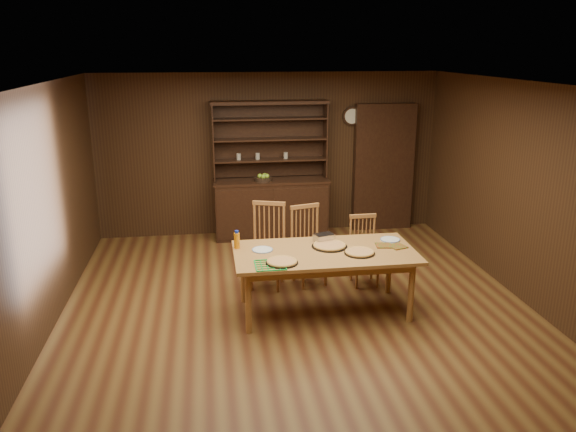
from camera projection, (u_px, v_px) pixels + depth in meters
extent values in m
plane|color=brown|center=(298.00, 310.00, 6.62)|extent=(6.00, 6.00, 0.00)
plane|color=silver|center=(300.00, 84.00, 5.87)|extent=(6.00, 6.00, 0.00)
plane|color=#382211|center=(269.00, 155.00, 9.08)|extent=(5.50, 0.00, 5.50)
plane|color=#382211|center=(379.00, 336.00, 3.40)|extent=(5.50, 0.00, 5.50)
plane|color=#382211|center=(40.00, 214.00, 5.86)|extent=(0.00, 6.00, 6.00)
plane|color=#382211|center=(528.00, 195.00, 6.62)|extent=(0.00, 6.00, 6.00)
cube|color=black|center=(271.00, 209.00, 9.08)|extent=(1.80, 0.50, 0.90)
cube|color=black|center=(271.00, 181.00, 8.95)|extent=(1.84, 0.52, 0.04)
cube|color=black|center=(269.00, 139.00, 8.98)|extent=(1.80, 0.02, 1.20)
cube|color=black|center=(213.00, 142.00, 8.72)|extent=(0.02, 0.32, 1.20)
cube|color=black|center=(325.00, 140.00, 8.96)|extent=(0.02, 0.32, 1.20)
cube|color=black|center=(270.00, 102.00, 8.67)|extent=(1.84, 0.34, 0.05)
cylinder|color=#9C9484|center=(239.00, 157.00, 8.84)|extent=(0.07, 0.07, 0.10)
cylinder|color=#9C9484|center=(258.00, 156.00, 8.88)|extent=(0.07, 0.07, 0.10)
cube|color=black|center=(383.00, 167.00, 9.32)|extent=(1.00, 0.18, 2.10)
cylinder|color=black|center=(352.00, 116.00, 9.06)|extent=(0.30, 0.04, 0.30)
cylinder|color=beige|center=(352.00, 116.00, 9.03)|extent=(0.24, 0.01, 0.24)
cube|color=#AB713B|center=(325.00, 253.00, 6.38)|extent=(2.06, 1.03, 0.04)
cylinder|color=#AB713B|center=(248.00, 303.00, 5.99)|extent=(0.07, 0.07, 0.71)
cylinder|color=#AB713B|center=(243.00, 274.00, 6.74)|extent=(0.07, 0.07, 0.71)
cylinder|color=#AB713B|center=(411.00, 292.00, 6.25)|extent=(0.07, 0.07, 0.71)
cylinder|color=#AB713B|center=(389.00, 266.00, 6.99)|extent=(0.07, 0.07, 0.71)
cube|color=#B4783D|center=(267.00, 253.00, 7.14)|extent=(0.55, 0.54, 0.04)
cylinder|color=#B4783D|center=(251.00, 274.00, 7.09)|extent=(0.04, 0.04, 0.44)
cylinder|color=#B4783D|center=(257.00, 265.00, 7.39)|extent=(0.04, 0.04, 0.44)
cylinder|color=#B4783D|center=(278.00, 276.00, 7.04)|extent=(0.04, 0.04, 0.44)
cylinder|color=#B4783D|center=(282.00, 266.00, 7.34)|extent=(0.04, 0.04, 0.44)
cube|color=#B4783D|center=(269.00, 203.00, 7.14)|extent=(0.42, 0.16, 0.05)
cube|color=#B4783D|center=(310.00, 252.00, 7.25)|extent=(0.51, 0.50, 0.04)
cylinder|color=#B4783D|center=(303.00, 274.00, 7.12)|extent=(0.04, 0.04, 0.41)
cylinder|color=#B4783D|center=(294.00, 266.00, 7.38)|extent=(0.04, 0.04, 0.41)
cylinder|color=#B4783D|center=(326.00, 271.00, 7.24)|extent=(0.04, 0.04, 0.41)
cylinder|color=#B4783D|center=(316.00, 263.00, 7.50)|extent=(0.04, 0.04, 0.41)
cube|color=#B4783D|center=(305.00, 206.00, 7.23)|extent=(0.40, 0.14, 0.05)
cube|color=#B4783D|center=(365.00, 257.00, 7.24)|extent=(0.38, 0.36, 0.04)
cylinder|color=#B4783D|center=(357.00, 276.00, 7.15)|extent=(0.03, 0.03, 0.36)
cylinder|color=#B4783D|center=(351.00, 268.00, 7.40)|extent=(0.03, 0.03, 0.36)
cylinder|color=#B4783D|center=(378.00, 274.00, 7.20)|extent=(0.03, 0.03, 0.36)
cylinder|color=#B4783D|center=(372.00, 266.00, 7.45)|extent=(0.03, 0.03, 0.36)
cube|color=#B4783D|center=(363.00, 216.00, 7.24)|extent=(0.35, 0.04, 0.05)
cylinder|color=black|center=(282.00, 263.00, 6.02)|extent=(0.35, 0.35, 0.01)
cylinder|color=#E9B763|center=(282.00, 261.00, 6.01)|extent=(0.32, 0.32, 0.02)
torus|color=gold|center=(282.00, 261.00, 6.01)|extent=(0.33, 0.33, 0.03)
cylinder|color=black|center=(360.00, 253.00, 6.30)|extent=(0.35, 0.35, 0.01)
cylinder|color=#E9B763|center=(360.00, 252.00, 6.29)|extent=(0.32, 0.32, 0.02)
torus|color=gold|center=(360.00, 252.00, 6.29)|extent=(0.33, 0.33, 0.03)
cylinder|color=black|center=(329.00, 246.00, 6.51)|extent=(0.41, 0.41, 0.01)
cylinder|color=#E9B763|center=(329.00, 245.00, 6.50)|extent=(0.37, 0.37, 0.02)
torus|color=gold|center=(329.00, 245.00, 6.50)|extent=(0.38, 0.38, 0.03)
cylinder|color=silver|center=(262.00, 250.00, 6.39)|extent=(0.24, 0.24, 0.01)
torus|color=#365BA2|center=(262.00, 250.00, 6.39)|extent=(0.24, 0.24, 0.01)
cylinder|color=silver|center=(390.00, 240.00, 6.73)|extent=(0.24, 0.24, 0.01)
torus|color=#365BA2|center=(390.00, 239.00, 6.73)|extent=(0.24, 0.24, 0.01)
cube|color=silver|center=(324.00, 238.00, 6.68)|extent=(0.26, 0.22, 0.09)
cylinder|color=orange|center=(237.00, 241.00, 6.44)|extent=(0.07, 0.07, 0.18)
cylinder|color=#122696|center=(237.00, 232.00, 6.41)|extent=(0.04, 0.04, 0.03)
cube|color=#A11F12|center=(398.00, 246.00, 6.50)|extent=(0.23, 0.23, 0.01)
cube|color=#A11F12|center=(384.00, 245.00, 6.53)|extent=(0.20, 0.20, 0.01)
cylinder|color=black|center=(263.00, 179.00, 8.87)|extent=(0.28, 0.28, 0.06)
sphere|color=#A1CD36|center=(260.00, 176.00, 8.85)|extent=(0.08, 0.08, 0.08)
sphere|color=#A1CD36|center=(265.00, 175.00, 8.89)|extent=(0.08, 0.08, 0.08)
sphere|color=#A1CD36|center=(263.00, 177.00, 8.81)|extent=(0.08, 0.08, 0.08)
sphere|color=#A1CD36|center=(267.00, 176.00, 8.84)|extent=(0.08, 0.08, 0.08)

